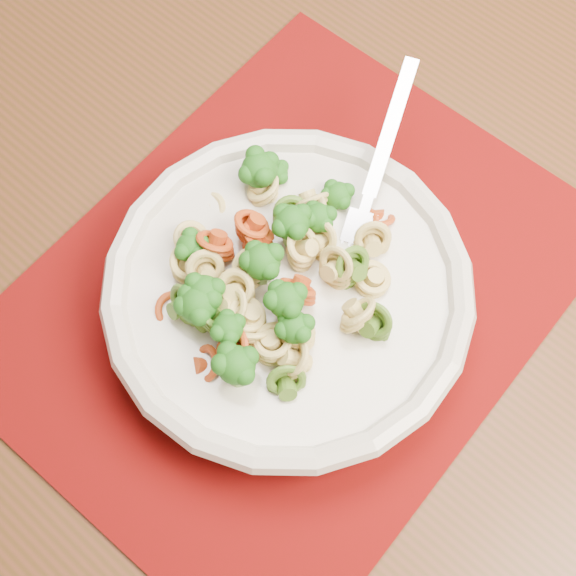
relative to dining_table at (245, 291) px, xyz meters
name	(u,v)px	position (x,y,z in m)	size (l,w,h in m)	color
dining_table	(245,291)	(0.00, 0.00, 0.00)	(1.78, 1.48, 0.70)	#4C2615
placemat	(291,293)	(0.02, -0.05, 0.08)	(0.45, 0.35, 0.00)	#5D0407
pasta_bowl	(288,293)	(0.01, -0.06, 0.12)	(0.27, 0.27, 0.05)	beige
pasta_broccoli_heap	(288,285)	(0.01, -0.06, 0.13)	(0.23, 0.23, 0.06)	tan
fork	(359,228)	(0.08, -0.04, 0.13)	(0.19, 0.02, 0.01)	silver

